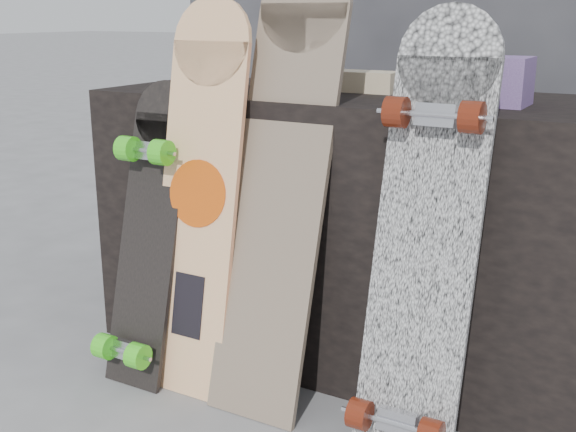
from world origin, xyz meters
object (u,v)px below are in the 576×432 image
Objects in this scene: longboard_geisha at (200,188)px; longboard_cascadia at (425,237)px; skateboard_dark at (146,232)px; vendor_table at (368,229)px; longboard_celtic at (283,172)px.

longboard_geisha reaches higher than longboard_cascadia.
longboard_geisha is 1.27× the size of skateboard_dark.
longboard_geisha is at bearing 176.09° from longboard_cascadia.
vendor_table is at bearing 126.92° from longboard_cascadia.
longboard_cascadia is (0.32, -0.42, 0.14)m from vendor_table.
skateboard_dark is at bearing -138.49° from vendor_table.
longboard_celtic is at bearing -107.95° from vendor_table.
vendor_table is 1.49× the size of longboard_geisha.
longboard_geisha reaches higher than vendor_table.
longboard_celtic is 1.12× the size of longboard_cascadia.
skateboard_dark is at bearing -164.54° from longboard_celtic.
longboard_geisha is 0.66m from longboard_cascadia.
longboard_celtic reaches higher than skateboard_dark.
longboard_celtic reaches higher than vendor_table.
longboard_celtic reaches higher than longboard_cascadia.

